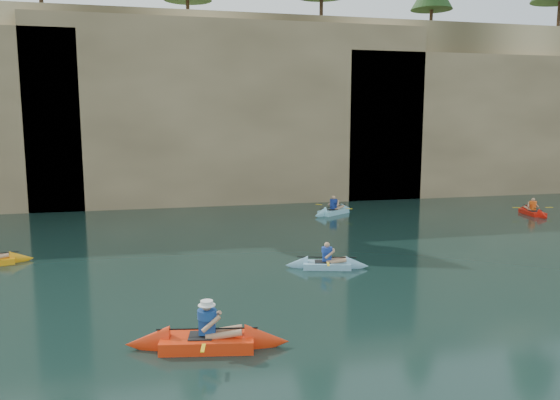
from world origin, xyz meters
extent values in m
plane|color=black|center=(0.00, 0.00, 0.00)|extent=(160.00, 160.00, 0.00)
cube|color=tan|center=(0.00, 30.00, 6.00)|extent=(70.00, 16.00, 12.00)
cube|color=tan|center=(2.00, 22.60, 5.70)|extent=(24.00, 2.40, 11.40)
cube|color=tan|center=(22.00, 22.60, 4.92)|extent=(26.00, 2.40, 9.84)
cube|color=black|center=(-4.00, 21.95, 1.60)|extent=(3.50, 1.00, 3.20)
cube|color=black|center=(10.00, 21.95, 2.25)|extent=(5.00, 1.00, 4.50)
cube|color=red|center=(-2.15, 0.94, 0.17)|extent=(3.04, 1.43, 0.33)
cone|color=red|center=(-0.80, 0.69, 0.17)|extent=(1.18, 1.05, 0.87)
cone|color=red|center=(-3.51, 1.20, 0.17)|extent=(1.18, 1.05, 0.87)
cube|color=black|center=(-2.30, 0.97, 0.30)|extent=(0.64, 0.64, 0.04)
cube|color=navy|center=(-2.15, 0.94, 0.63)|extent=(0.42, 0.31, 0.55)
sphere|color=tan|center=(-2.15, 0.94, 1.03)|extent=(0.23, 0.23, 0.23)
cylinder|color=black|center=(-2.15, 0.94, 0.47)|extent=(2.30, 0.46, 0.04)
cube|color=yellow|center=(-1.96, 1.99, 0.47)|extent=(0.16, 0.43, 0.02)
cube|color=yellow|center=(-2.35, -0.10, 0.47)|extent=(0.16, 0.43, 0.02)
cylinder|color=white|center=(-2.15, 0.94, 1.07)|extent=(0.40, 0.40, 0.11)
cone|color=#FF9F10|center=(-8.06, 10.29, 0.13)|extent=(0.96, 0.87, 0.69)
cube|color=#81BAD9|center=(2.68, 6.79, 0.13)|extent=(2.40, 1.33, 0.26)
cone|color=#81BAD9|center=(3.72, 6.50, 0.13)|extent=(0.97, 0.90, 0.71)
cone|color=#81BAD9|center=(1.65, 7.08, 0.13)|extent=(0.97, 0.90, 0.71)
cube|color=black|center=(2.54, 6.83, 0.23)|extent=(0.65, 0.57, 0.04)
cube|color=#1C3A9C|center=(2.68, 6.79, 0.50)|extent=(0.37, 0.29, 0.47)
sphere|color=tan|center=(2.68, 6.79, 0.84)|extent=(0.20, 0.20, 0.20)
cylinder|color=black|center=(2.68, 6.79, 0.40)|extent=(2.03, 0.60, 0.04)
cube|color=yellow|center=(2.94, 7.70, 0.40)|extent=(0.19, 0.43, 0.02)
cube|color=yellow|center=(2.43, 5.88, 0.40)|extent=(0.19, 0.43, 0.02)
cube|color=red|center=(17.17, 14.50, 0.13)|extent=(1.15, 2.50, 0.25)
cone|color=red|center=(17.38, 15.61, 0.13)|extent=(0.84, 0.96, 0.69)
cone|color=red|center=(16.96, 13.38, 0.13)|extent=(0.84, 0.96, 0.69)
cube|color=black|center=(17.14, 14.35, 0.22)|extent=(0.53, 0.62, 0.04)
cube|color=#FF5A15|center=(17.17, 14.50, 0.49)|extent=(0.26, 0.35, 0.46)
sphere|color=tan|center=(17.17, 14.50, 0.83)|extent=(0.20, 0.20, 0.20)
cylinder|color=black|center=(17.17, 14.50, 0.39)|extent=(0.41, 2.03, 0.04)
cube|color=yellow|center=(16.26, 14.67, 0.39)|extent=(0.43, 0.16, 0.02)
cube|color=yellow|center=(18.08, 14.33, 0.39)|extent=(0.43, 0.16, 0.02)
cube|color=#88D0E4|center=(6.54, 17.25, 0.14)|extent=(2.58, 2.12, 0.28)
cone|color=#88D0E4|center=(7.54, 17.93, 0.14)|extent=(1.19, 1.15, 0.77)
cone|color=#88D0E4|center=(5.54, 16.56, 0.14)|extent=(1.19, 1.15, 0.77)
cube|color=black|center=(6.41, 17.16, 0.25)|extent=(0.73, 0.71, 0.04)
cube|color=navy|center=(6.54, 17.25, 0.55)|extent=(0.42, 0.38, 0.51)
sphere|color=tan|center=(6.54, 17.25, 0.92)|extent=(0.22, 0.22, 0.22)
cylinder|color=black|center=(6.54, 17.25, 0.42)|extent=(1.90, 1.32, 0.04)
cube|color=yellow|center=(5.95, 18.10, 0.42)|extent=(0.30, 0.39, 0.02)
cube|color=yellow|center=(7.12, 16.39, 0.42)|extent=(0.30, 0.39, 0.02)
camera|label=1|loc=(-3.31, -11.10, 5.29)|focal=35.00mm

